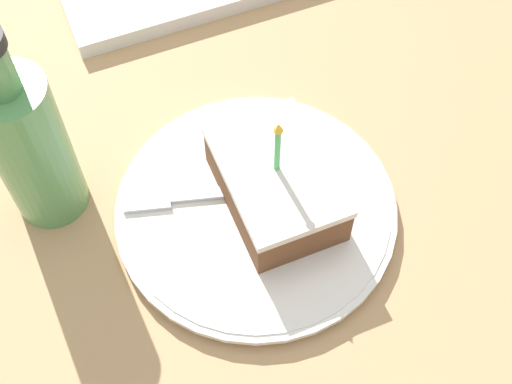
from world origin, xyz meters
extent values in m
cube|color=tan|center=(0.00, 0.00, -0.02)|extent=(2.40, 2.40, 0.04)
cylinder|color=white|center=(-0.01, -0.02, 0.01)|extent=(0.26, 0.26, 0.02)
cylinder|color=white|center=(-0.01, -0.02, 0.01)|extent=(0.27, 0.27, 0.01)
cube|color=brown|center=(-0.03, -0.02, 0.04)|extent=(0.09, 0.14, 0.04)
cube|color=silver|center=(-0.03, -0.02, 0.06)|extent=(0.09, 0.14, 0.01)
cylinder|color=#4CBF66|center=(-0.03, -0.02, 0.10)|extent=(0.01, 0.01, 0.06)
cone|color=yellow|center=(-0.03, -0.02, 0.13)|extent=(0.01, 0.01, 0.01)
cube|color=silver|center=(0.00, -0.04, 0.02)|extent=(0.12, 0.05, 0.00)
cube|color=silver|center=(0.08, -0.06, 0.02)|extent=(0.05, 0.04, 0.00)
cylinder|color=#599959|center=(0.16, -0.11, 0.08)|extent=(0.07, 0.07, 0.17)
camera|label=1|loc=(0.12, 0.30, 0.60)|focal=50.00mm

